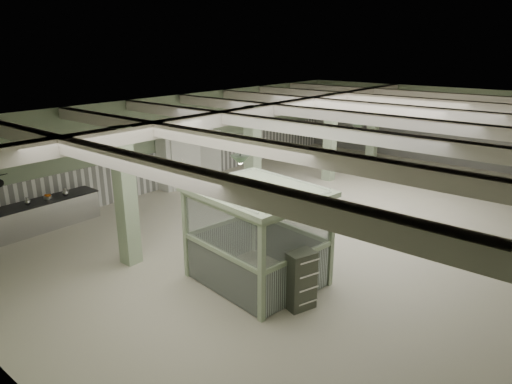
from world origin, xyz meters
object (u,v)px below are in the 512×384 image
Objects in this scene: guard_booth at (257,218)px; filing_cabinet at (300,280)px; walkin_cooler at (187,156)px; prep_counter at (21,221)px.

filing_cabinet is at bearing -5.08° from guard_booth.
filing_cabinet is (8.79, -4.74, -0.51)m from walkin_cooler.
guard_booth is (7.22, 2.37, 1.16)m from prep_counter.
guard_booth is at bearing -173.89° from filing_cabinet.
filing_cabinet is at bearing -28.32° from walkin_cooler.
guard_booth reaches higher than prep_counter.
walkin_cooler is 1.93× the size of filing_cabinet.
walkin_cooler reaches higher than prep_counter.
prep_counter is 6.80m from walkin_cooler.
prep_counter is 1.49× the size of guard_booth.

